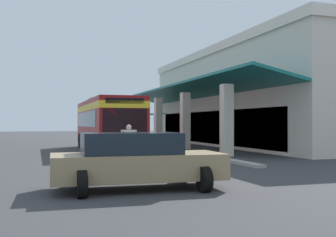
{
  "coord_description": "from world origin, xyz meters",
  "views": [
    {
      "loc": [
        28.59,
        -5.53,
        1.72
      ],
      "look_at": [
        5.1,
        2.11,
        1.99
      ],
      "focal_mm": 44.33,
      "sensor_mm": 36.0,
      "label": 1
    }
  ],
  "objects_px": {
    "pedestrian": "(129,142)",
    "parked_sedan_tan": "(136,160)",
    "potted_palm": "(155,136)",
    "transit_bus": "(107,121)"
  },
  "relations": [
    {
      "from": "parked_sedan_tan",
      "to": "potted_palm",
      "type": "xyz_separation_m",
      "value": [
        -22.71,
        7.09,
        -0.12
      ]
    },
    {
      "from": "transit_bus",
      "to": "potted_palm",
      "type": "distance_m",
      "value": 9.3
    },
    {
      "from": "transit_bus",
      "to": "pedestrian",
      "type": "xyz_separation_m",
      "value": [
        8.37,
        -0.48,
        -0.93
      ]
    },
    {
      "from": "transit_bus",
      "to": "pedestrian",
      "type": "height_order",
      "value": "transit_bus"
    },
    {
      "from": "parked_sedan_tan",
      "to": "transit_bus",
      "type": "bearing_deg",
      "value": 173.21
    },
    {
      "from": "pedestrian",
      "to": "potted_palm",
      "type": "distance_m",
      "value": 16.94
    },
    {
      "from": "pedestrian",
      "to": "parked_sedan_tan",
      "type": "bearing_deg",
      "value": -11.04
    },
    {
      "from": "parked_sedan_tan",
      "to": "pedestrian",
      "type": "height_order",
      "value": "pedestrian"
    },
    {
      "from": "potted_palm",
      "to": "transit_bus",
      "type": "bearing_deg",
      "value": -35.03
    },
    {
      "from": "parked_sedan_tan",
      "to": "potted_palm",
      "type": "distance_m",
      "value": 23.79
    }
  ]
}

